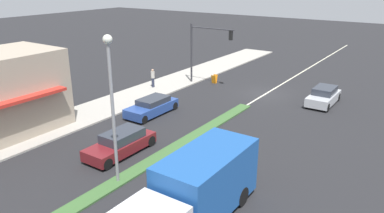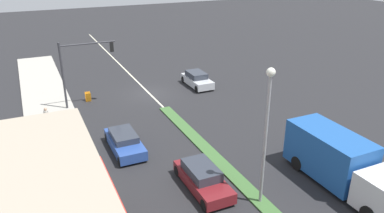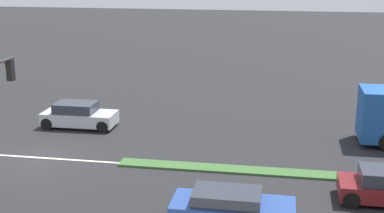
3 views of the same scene
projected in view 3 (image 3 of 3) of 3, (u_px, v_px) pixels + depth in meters
The scene contains 3 objects.
lane_marking_center at pixel (40, 158), 25.57m from camera, with size 0.16×60.00×0.01m, color beige.
coupe_blue at pixel (232, 208), 19.04m from camera, with size 1.81×4.39×1.25m.
sedan_silver at pixel (79, 115), 30.14m from camera, with size 1.79×4.11×1.41m.
Camera 3 is at (22.39, 11.32, 9.13)m, focal length 50.00 mm.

